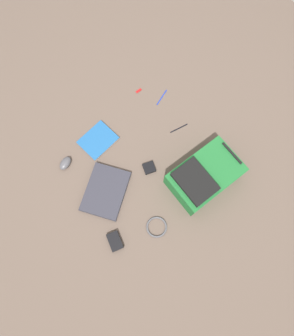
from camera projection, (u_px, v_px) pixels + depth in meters
name	position (u px, v px, depth m)	size (l,w,h in m)	color
ground_plane	(145.00, 170.00, 1.99)	(3.79, 3.79, 0.00)	brown
backpack	(204.00, 176.00, 1.89)	(0.35, 0.48, 0.20)	#1E662D
laptop	(106.00, 191.00, 1.93)	(0.39, 0.43, 0.03)	#24242C
book_manual	(98.00, 140.00, 2.04)	(0.20, 0.24, 0.01)	silver
computer_mouse	(65.00, 163.00, 1.98)	(0.06, 0.10, 0.04)	#4C4C51
cable_coil	(157.00, 227.00, 1.87)	(0.14, 0.14, 0.01)	#4C4C51
power_brick	(115.00, 241.00, 1.84)	(0.08, 0.12, 0.03)	black
pen_black	(179.00, 128.00, 2.07)	(0.01, 0.01, 0.14)	black
pen_blue	(162.00, 97.00, 2.14)	(0.01, 0.01, 0.14)	#1933B2
earbud_pouch	(149.00, 168.00, 1.98)	(0.08, 0.08, 0.02)	black
usb_stick	(139.00, 91.00, 2.16)	(0.02, 0.05, 0.01)	#B21919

